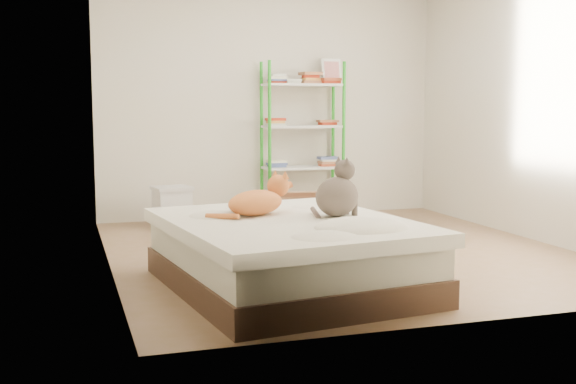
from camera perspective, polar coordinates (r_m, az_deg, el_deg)
name	(u,v)px	position (r m, az deg, el deg)	size (l,w,h in m)	color
room	(341,97)	(6.03, 4.21, 7.49)	(3.81, 4.21, 2.61)	#916F5B
bed	(287,254)	(4.88, -0.06, -4.92)	(1.71, 2.03, 0.47)	#4D3125
orange_cat	(256,199)	(5.00, -2.58, -0.58)	(0.55, 0.30, 0.22)	orange
grey_cat	(337,188)	(4.95, 3.91, 0.32)	(0.29, 0.35, 0.39)	#66584E
shelf_unit	(303,134)	(7.91, 1.20, 4.58)	(0.90, 0.36, 1.74)	green
cardboard_box	(297,210)	(7.29, 0.73, -1.46)	(0.57, 0.57, 0.40)	#AC7E56
white_bin	(172,207)	(7.35, -9.14, -1.18)	(0.41, 0.38, 0.42)	silver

